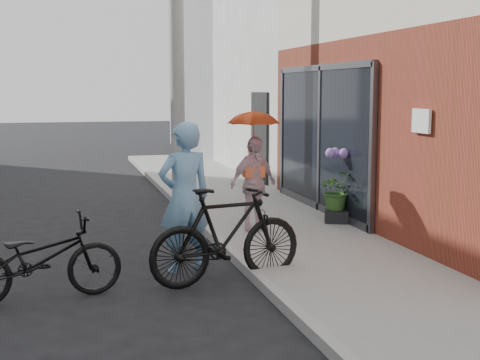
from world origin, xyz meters
name	(u,v)px	position (x,y,z in m)	size (l,w,h in m)	color
ground	(175,286)	(0.00, 0.00, 0.00)	(80.00, 80.00, 0.00)	black
sidewalk	(291,234)	(2.10, 2.00, 0.06)	(2.20, 24.00, 0.12)	gray
curb	(216,239)	(0.94, 2.00, 0.06)	(0.12, 24.00, 0.12)	#9E9E99
plaster_building	(387,40)	(7.20, 9.00, 3.50)	(8.00, 6.00, 7.00)	white
east_building_far	(296,54)	(7.20, 16.00, 3.50)	(8.00, 8.00, 7.00)	gray
utility_pole	(177,23)	(1.10, 6.00, 3.50)	(0.28, 0.28, 7.00)	#9E9E99
officer	(185,197)	(0.24, 0.62, 0.91)	(0.67, 0.44, 1.83)	#75A7D0
bike_left	(40,259)	(-1.45, -0.14, 0.45)	(0.60, 1.72, 0.90)	black
bike_right	(227,235)	(0.60, -0.02, 0.56)	(0.53, 1.86, 1.12)	black
kimono_woman	(253,184)	(1.55, 2.14, 0.82)	(0.82, 0.34, 1.41)	silver
parasol	(254,114)	(1.55, 2.14, 1.85)	(0.74, 0.74, 0.65)	#B93D15
planter	(336,216)	(3.00, 2.40, 0.22)	(0.37, 0.37, 0.19)	black
potted_plant	(337,190)	(3.00, 2.40, 0.64)	(0.58, 0.50, 0.65)	#305722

